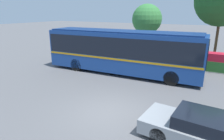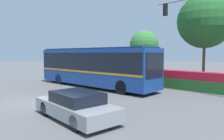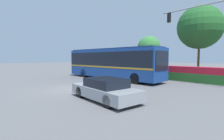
% 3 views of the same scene
% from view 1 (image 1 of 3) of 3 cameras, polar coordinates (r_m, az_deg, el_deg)
% --- Properties ---
extents(ground_plane, '(140.00, 140.00, 0.00)m').
position_cam_1_polar(ground_plane, '(9.73, -1.04, -12.14)').
color(ground_plane, '#5B5B5E').
extents(city_bus, '(12.10, 3.16, 3.29)m').
position_cam_1_polar(city_bus, '(15.26, 2.73, 5.96)').
color(city_bus, navy).
rests_on(city_bus, ground).
extents(sedan_foreground, '(4.47, 2.09, 1.20)m').
position_cam_1_polar(sedan_foreground, '(8.10, 24.89, -15.51)').
color(sedan_foreground, gray).
rests_on(sedan_foreground, ground).
extents(street_tree_left, '(3.33, 3.33, 5.49)m').
position_cam_1_polar(street_tree_left, '(23.31, 10.00, 14.21)').
color(street_tree_left, brown).
rests_on(street_tree_left, ground).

